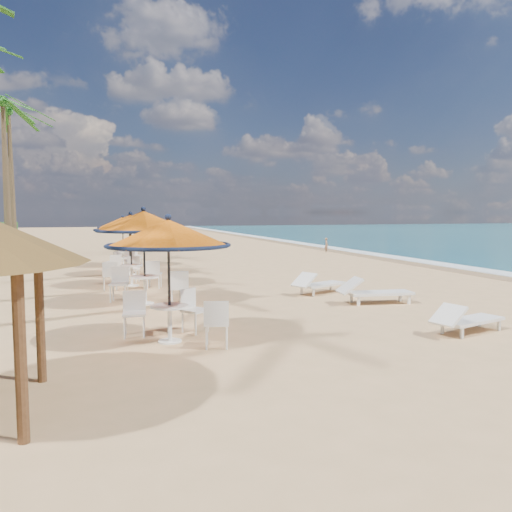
{
  "coord_description": "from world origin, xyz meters",
  "views": [
    {
      "loc": [
        -6.62,
        -9.93,
        2.51
      ],
      "look_at": [
        -1.98,
        4.32,
        1.2
      ],
      "focal_mm": 35.0,
      "sensor_mm": 36.0,
      "label": 1
    }
  ],
  "objects_px": {
    "station_0": "(171,249)",
    "station_1": "(144,230)",
    "station_2": "(131,232)",
    "lounger_mid": "(373,291)",
    "lounger_near": "(466,319)",
    "station_3": "(127,230)",
    "station_4": "(124,229)",
    "lounger_far": "(318,283)"
  },
  "relations": [
    {
      "from": "station_2",
      "to": "lounger_mid",
      "type": "height_order",
      "value": "station_2"
    },
    {
      "from": "station_0",
      "to": "station_2",
      "type": "bearing_deg",
      "value": 91.51
    },
    {
      "from": "station_1",
      "to": "lounger_far",
      "type": "distance_m",
      "value": 5.53
    },
    {
      "from": "station_3",
      "to": "lounger_far",
      "type": "xyz_separation_m",
      "value": [
        5.27,
        -6.69,
        -1.47
      ]
    },
    {
      "from": "station_1",
      "to": "station_3",
      "type": "xyz_separation_m",
      "value": [
        -0.02,
        6.81,
        -0.24
      ]
    },
    {
      "from": "station_2",
      "to": "lounger_mid",
      "type": "xyz_separation_m",
      "value": [
        6.08,
        -5.4,
        -1.51
      ]
    },
    {
      "from": "station_2",
      "to": "lounger_near",
      "type": "relative_size",
      "value": 1.34
    },
    {
      "from": "station_4",
      "to": "lounger_far",
      "type": "bearing_deg",
      "value": -62.6
    },
    {
      "from": "station_4",
      "to": "lounger_mid",
      "type": "xyz_separation_m",
      "value": [
        5.93,
        -12.05,
        -1.4
      ]
    },
    {
      "from": "station_1",
      "to": "station_4",
      "type": "xyz_separation_m",
      "value": [
        0.04,
        10.17,
        -0.29
      ]
    },
    {
      "from": "station_0",
      "to": "station_4",
      "type": "height_order",
      "value": "station_0"
    },
    {
      "from": "station_4",
      "to": "station_3",
      "type": "bearing_deg",
      "value": -91.0
    },
    {
      "from": "station_4",
      "to": "lounger_mid",
      "type": "relative_size",
      "value": 1.11
    },
    {
      "from": "station_1",
      "to": "lounger_near",
      "type": "distance_m",
      "value": 8.3
    },
    {
      "from": "station_1",
      "to": "lounger_near",
      "type": "xyz_separation_m",
      "value": [
        6.0,
        -5.47,
        -1.73
      ]
    },
    {
      "from": "lounger_near",
      "to": "lounger_far",
      "type": "height_order",
      "value": "lounger_far"
    },
    {
      "from": "station_1",
      "to": "station_4",
      "type": "distance_m",
      "value": 10.18
    },
    {
      "from": "lounger_far",
      "to": "station_4",
      "type": "bearing_deg",
      "value": 93.96
    },
    {
      "from": "station_0",
      "to": "lounger_near",
      "type": "relative_size",
      "value": 1.31
    },
    {
      "from": "station_1",
      "to": "lounger_near",
      "type": "bearing_deg",
      "value": -42.32
    },
    {
      "from": "station_3",
      "to": "station_4",
      "type": "xyz_separation_m",
      "value": [
        0.06,
        3.36,
        -0.05
      ]
    },
    {
      "from": "station_1",
      "to": "lounger_mid",
      "type": "bearing_deg",
      "value": -17.45
    },
    {
      "from": "station_4",
      "to": "lounger_near",
      "type": "height_order",
      "value": "station_4"
    },
    {
      "from": "station_2",
      "to": "station_4",
      "type": "bearing_deg",
      "value": 88.67
    },
    {
      "from": "station_0",
      "to": "lounger_mid",
      "type": "relative_size",
      "value": 1.16
    },
    {
      "from": "station_0",
      "to": "station_1",
      "type": "distance_m",
      "value": 4.22
    },
    {
      "from": "station_3",
      "to": "station_1",
      "type": "bearing_deg",
      "value": -89.87
    },
    {
      "from": "station_2",
      "to": "station_4",
      "type": "relative_size",
      "value": 1.06
    },
    {
      "from": "lounger_near",
      "to": "lounger_far",
      "type": "bearing_deg",
      "value": 83.04
    },
    {
      "from": "station_3",
      "to": "lounger_far",
      "type": "bearing_deg",
      "value": -51.77
    },
    {
      "from": "station_1",
      "to": "lounger_near",
      "type": "height_order",
      "value": "station_1"
    },
    {
      "from": "lounger_far",
      "to": "station_0",
      "type": "bearing_deg",
      "value": -163.4
    },
    {
      "from": "station_1",
      "to": "station_3",
      "type": "bearing_deg",
      "value": 90.13
    },
    {
      "from": "lounger_near",
      "to": "lounger_mid",
      "type": "relative_size",
      "value": 0.88
    },
    {
      "from": "station_0",
      "to": "station_4",
      "type": "distance_m",
      "value": 14.39
    },
    {
      "from": "station_0",
      "to": "lounger_mid",
      "type": "distance_m",
      "value": 6.5
    },
    {
      "from": "station_1",
      "to": "lounger_mid",
      "type": "distance_m",
      "value": 6.48
    },
    {
      "from": "station_0",
      "to": "lounger_far",
      "type": "xyz_separation_m",
      "value": [
        5.16,
        4.34,
        -1.49
      ]
    },
    {
      "from": "station_3",
      "to": "lounger_near",
      "type": "bearing_deg",
      "value": -63.88
    },
    {
      "from": "station_2",
      "to": "lounger_mid",
      "type": "relative_size",
      "value": 1.19
    },
    {
      "from": "station_1",
      "to": "station_2",
      "type": "bearing_deg",
      "value": 91.81
    },
    {
      "from": "lounger_mid",
      "to": "station_0",
      "type": "bearing_deg",
      "value": -150.61
    }
  ]
}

